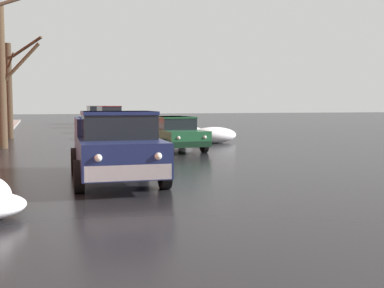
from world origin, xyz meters
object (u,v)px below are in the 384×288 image
at_px(bare_tree_far_down_block, 9,87).
at_px(sedan_black_parked_kerbside_mid, 139,126).
at_px(sedan_green_parked_kerbside_close, 173,132).
at_px(suv_maroon_queued_behind_truck, 109,116).
at_px(suv_grey_at_far_intersection, 97,114).
at_px(pickup_truck_darkblue_approaching_near_lane, 116,146).
at_px(sedan_white_parked_far_down_block, 120,122).
at_px(bare_tree_mid_block, 1,73).

distance_m(bare_tree_far_down_block, sedan_black_parked_kerbside_mid, 7.61).
distance_m(sedan_green_parked_kerbside_close, suv_maroon_queued_behind_truck, 20.91).
xyz_separation_m(suv_maroon_queued_behind_truck, suv_grey_at_far_intersection, (-0.06, 7.94, 0.00)).
relative_size(pickup_truck_darkblue_approaching_near_lane, suv_grey_at_far_intersection, 1.10).
xyz_separation_m(bare_tree_far_down_block, sedan_white_parked_far_down_block, (6.81, 3.59, -2.16)).
relative_size(pickup_truck_darkblue_approaching_near_lane, suv_maroon_queued_behind_truck, 1.12).
relative_size(sedan_black_parked_kerbside_mid, suv_maroon_queued_behind_truck, 0.92).
height_order(bare_tree_far_down_block, pickup_truck_darkblue_approaching_near_lane, bare_tree_far_down_block).
distance_m(bare_tree_mid_block, pickup_truck_darkblue_approaching_near_lane, 11.40).
xyz_separation_m(pickup_truck_darkblue_approaching_near_lane, sedan_green_parked_kerbside_close, (3.63, 7.45, -0.13)).
xyz_separation_m(bare_tree_mid_block, sedan_green_parked_kerbside_close, (6.87, -3.22, -2.53)).
bearing_deg(pickup_truck_darkblue_approaching_near_lane, suv_maroon_queued_behind_truck, 81.93).
bearing_deg(bare_tree_mid_block, suv_maroon_queued_behind_truck, 67.69).
distance_m(sedan_white_parked_far_down_block, suv_grey_at_far_intersection, 15.69).
distance_m(bare_tree_mid_block, bare_tree_far_down_block, 6.36).
height_order(sedan_black_parked_kerbside_mid, suv_maroon_queued_behind_truck, suv_maroon_queued_behind_truck).
height_order(sedan_black_parked_kerbside_mid, sedan_white_parked_far_down_block, same).
distance_m(bare_tree_mid_block, suv_grey_at_far_intersection, 26.72).
relative_size(sedan_green_parked_kerbside_close, suv_maroon_queued_behind_truck, 0.97).
bearing_deg(suv_maroon_queued_behind_truck, sedan_black_parked_kerbside_mid, -91.68).
relative_size(bare_tree_far_down_block, suv_maroon_queued_behind_truck, 1.23).
bearing_deg(bare_tree_far_down_block, pickup_truck_darkblue_approaching_near_lane, -79.34).
bearing_deg(sedan_white_parked_far_down_block, suv_grey_at_far_intersection, 88.72).
bearing_deg(sedan_white_parked_far_down_block, bare_tree_far_down_block, -152.19).
xyz_separation_m(bare_tree_far_down_block, pickup_truck_darkblue_approaching_near_lane, (3.20, -17.02, -2.03)).
bearing_deg(pickup_truck_darkblue_approaching_near_lane, suv_grey_at_far_intersection, 83.78).
bearing_deg(bare_tree_far_down_block, sedan_green_parked_kerbside_close, -54.49).
bearing_deg(sedan_green_parked_kerbside_close, bare_tree_mid_block, 154.89).
bearing_deg(bare_tree_mid_block, sedan_black_parked_kerbside_mid, 28.56).
xyz_separation_m(sedan_black_parked_kerbside_mid, sedan_white_parked_far_down_block, (-0.00, 6.22, 0.00)).
bearing_deg(suv_maroon_queued_behind_truck, pickup_truck_darkblue_approaching_near_lane, -98.07).
distance_m(pickup_truck_darkblue_approaching_near_lane, sedan_black_parked_kerbside_mid, 14.84).
distance_m(bare_tree_far_down_block, sedan_white_parked_far_down_block, 8.00).
relative_size(sedan_white_parked_far_down_block, suv_grey_at_far_intersection, 0.98).
bearing_deg(sedan_green_parked_kerbside_close, sedan_black_parked_kerbside_mid, 90.15).
height_order(bare_tree_mid_block, sedan_white_parked_far_down_block, bare_tree_mid_block).
bearing_deg(suv_maroon_queued_behind_truck, suv_grey_at_far_intersection, 90.44).
xyz_separation_m(sedan_black_parked_kerbside_mid, suv_grey_at_far_intersection, (0.35, 21.90, 0.24)).
relative_size(sedan_black_parked_kerbside_mid, sedan_white_parked_far_down_block, 0.93).
distance_m(pickup_truck_darkblue_approaching_near_lane, suv_maroon_queued_behind_truck, 28.64).
bearing_deg(sedan_white_parked_far_down_block, pickup_truck_darkblue_approaching_near_lane, -99.93).
xyz_separation_m(pickup_truck_darkblue_approaching_near_lane, sedan_white_parked_far_down_block, (3.61, 20.61, -0.13)).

